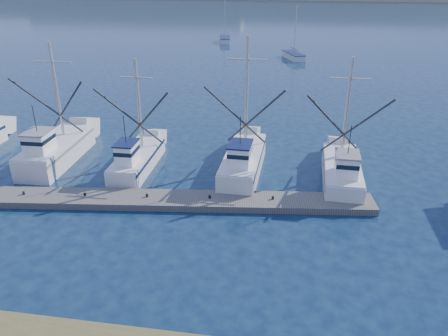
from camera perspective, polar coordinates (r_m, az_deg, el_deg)
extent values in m
plane|color=#0B1833|center=(21.88, -3.07, -14.35)|extent=(500.00, 500.00, 0.00)
cube|color=#635E58|center=(28.87, -13.88, -3.97)|extent=(32.76, 5.95, 0.44)
cube|color=silver|center=(35.91, -20.96, 2.01)|extent=(2.89, 8.11, 1.64)
cube|color=white|center=(33.73, -23.00, 3.09)|extent=(1.61, 2.00, 1.50)
cylinder|color=#B7B2A8|center=(35.69, -21.02, 9.42)|extent=(0.22, 0.22, 7.20)
cube|color=silver|center=(32.93, -11.20, 0.86)|extent=(2.19, 7.24, 1.28)
cube|color=white|center=(30.81, -12.53, 1.82)|extent=(1.25, 1.77, 1.50)
cylinder|color=#B7B2A8|center=(32.65, -11.07, 8.11)|extent=(0.22, 0.22, 6.66)
cube|color=silver|center=(31.55, 2.51, 0.56)|extent=(2.68, 8.15, 1.60)
cube|color=white|center=(29.05, 2.10, 1.67)|extent=(1.47, 2.01, 1.50)
cylinder|color=#B7B2A8|center=(31.20, 2.97, 9.65)|extent=(0.22, 0.22, 8.00)
cube|color=silver|center=(31.38, 15.07, -0.68)|extent=(2.61, 7.47, 1.40)
cube|color=white|center=(29.07, 15.69, 0.28)|extent=(1.45, 1.84, 1.50)
cylinder|color=#B7B2A8|center=(31.05, 15.74, 7.38)|extent=(0.22, 0.22, 7.06)
cube|color=silver|center=(73.28, 9.07, 14.23)|extent=(3.84, 5.95, 0.90)
cylinder|color=#B7B2A8|center=(72.94, 9.30, 17.40)|extent=(0.12, 0.12, 7.20)
cube|color=silver|center=(88.86, 0.09, 16.40)|extent=(2.84, 6.12, 0.90)
cylinder|color=#B7B2A8|center=(88.63, 0.12, 19.02)|extent=(0.12, 0.12, 7.20)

